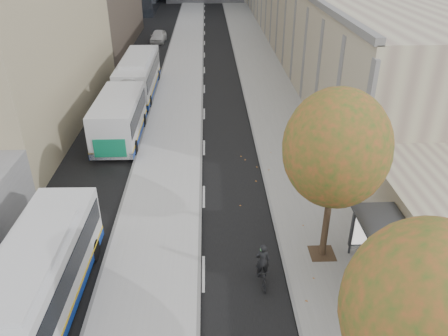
{
  "coord_description": "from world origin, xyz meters",
  "views": [
    {
      "loc": [
        -1.32,
        -1.92,
        12.72
      ],
      "look_at": [
        -0.61,
        16.63,
        2.5
      ],
      "focal_mm": 35.0,
      "sensor_mm": 36.0,
      "label": 1
    }
  ],
  "objects_px": {
    "cyclist": "(262,270)",
    "bus_far": "(131,91)",
    "distant_car": "(158,36)",
    "bus_shelter": "(395,244)"
  },
  "relations": [
    {
      "from": "bus_far",
      "to": "cyclist",
      "type": "distance_m",
      "value": 21.15
    },
    {
      "from": "distant_car",
      "to": "bus_far",
      "type": "bearing_deg",
      "value": -86.13
    },
    {
      "from": "bus_far",
      "to": "cyclist",
      "type": "height_order",
      "value": "bus_far"
    },
    {
      "from": "bus_far",
      "to": "bus_shelter",
      "type": "bearing_deg",
      "value": -57.0
    },
    {
      "from": "bus_far",
      "to": "cyclist",
      "type": "xyz_separation_m",
      "value": [
        7.97,
        -19.57,
        -0.93
      ]
    },
    {
      "from": "bus_shelter",
      "to": "cyclist",
      "type": "height_order",
      "value": "bus_shelter"
    },
    {
      "from": "cyclist",
      "to": "bus_far",
      "type": "bearing_deg",
      "value": 105.84
    },
    {
      "from": "bus_far",
      "to": "distant_car",
      "type": "xyz_separation_m",
      "value": [
        -0.22,
        23.82,
        -0.93
      ]
    },
    {
      "from": "distant_car",
      "to": "cyclist",
      "type": "bearing_deg",
      "value": -75.97
    },
    {
      "from": "cyclist",
      "to": "bus_shelter",
      "type": "bearing_deg",
      "value": -10.59
    }
  ]
}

